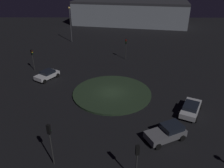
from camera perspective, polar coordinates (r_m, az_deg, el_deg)
name	(u,v)px	position (r m, az deg, el deg)	size (l,w,h in m)	color
ground_plane	(112,94)	(31.59, 0.00, -2.47)	(116.11, 116.11, 0.00)	black
roundabout_island	(112,93)	(31.53, 0.00, -2.27)	(11.05, 11.05, 0.26)	#263823
car_white	(47,75)	(37.11, -16.25, 2.33)	(4.24, 3.65, 1.36)	white
car_grey	(167,132)	(23.92, 13.86, -11.91)	(3.46, 4.53, 1.58)	slate
car_silver	(191,108)	(28.63, 19.52, -5.88)	(4.73, 3.67, 1.38)	silver
traffic_light_west	(137,156)	(18.19, 6.41, -17.87)	(0.37, 0.33, 3.83)	#2D2D2D
traffic_light_northeast	(32,56)	(40.37, -19.70, 6.81)	(0.37, 0.40, 3.76)	#2D2D2D
traffic_light_west_near	(50,137)	(19.90, -15.57, -12.89)	(0.39, 0.36, 4.35)	#2D2D2D
traffic_light_east	(126,45)	(43.30, 3.58, 9.94)	(0.38, 0.34, 4.06)	#2D2D2D
streetlamp_east	(70,20)	(55.22, -10.65, 15.69)	(0.48, 0.48, 8.24)	#4C4C51
store_building	(130,13)	(75.18, 4.60, 17.76)	(19.14, 37.03, 7.28)	#8C939E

